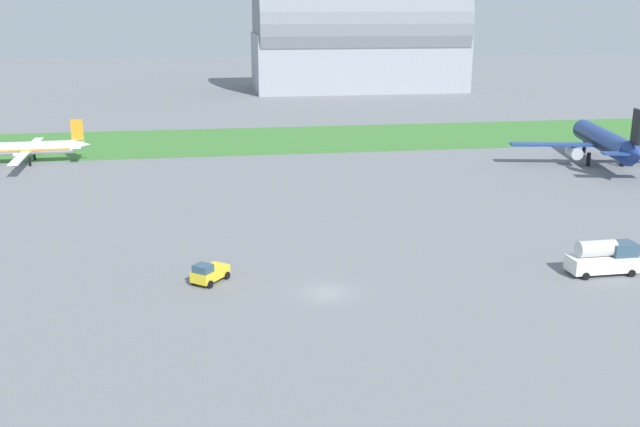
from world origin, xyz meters
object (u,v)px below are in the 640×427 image
pushback_tug_near_gate (209,273)px  airplane_taxiing_turboprop (27,148)px  airplane_parked_jet_far (605,142)px  fuel_truck_midfield (604,258)px

pushback_tug_near_gate → airplane_taxiing_turboprop: bearing=-115.8°
airplane_taxiing_turboprop → airplane_parked_jet_far: airplane_parked_jet_far is taller
airplane_taxiing_turboprop → fuel_truck_midfield: size_ratio=3.46×
airplane_taxiing_turboprop → airplane_parked_jet_far: 90.39m
airplane_taxiing_turboprop → pushback_tug_near_gate: size_ratio=5.73×
airplane_taxiing_turboprop → pushback_tug_near_gate: bearing=113.9°
airplane_parked_jet_far → pushback_tug_near_gate: bearing=135.1°
pushback_tug_near_gate → fuel_truck_midfield: (36.16, -3.39, 0.67)m
airplane_parked_jet_far → pushback_tug_near_gate: size_ratio=7.32×
airplane_taxiing_turboprop → fuel_truck_midfield: bearing=134.6°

